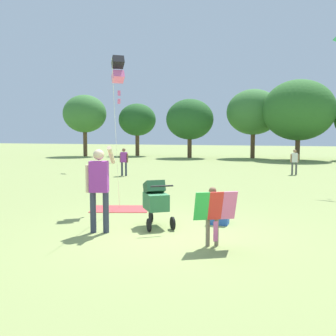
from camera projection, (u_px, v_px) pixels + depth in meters
The scene contains 10 objects.
ground_plane at pixel (168, 233), 7.88m from camera, with size 120.00×120.00×0.00m, color #849351.
treeline_distant at pixel (266, 114), 30.56m from camera, with size 39.69×5.78×6.16m.
child_with_butterfly_kite at pixel (213, 210), 6.91m from camera, with size 0.76×0.54×1.08m.
person_adult_flyer at pixel (99, 183), 7.87m from camera, with size 0.57×0.62×1.80m.
stroller at pixel (156, 199), 8.43m from camera, with size 0.90×1.05×1.03m.
kite_adult_black at pixel (118, 70), 10.36m from camera, with size 1.27×2.75×4.14m.
person_red_shirt at pixel (124, 160), 18.56m from camera, with size 0.43×0.19×1.34m.
person_sitting_far at pixel (294, 160), 19.12m from camera, with size 0.40×0.23×1.26m.
picnic_blanket at pixel (120, 209), 10.41m from camera, with size 1.52×0.98×0.02m, color #CC3D3D.
cooler_box at pixel (219, 216), 8.69m from camera, with size 0.45×0.33×0.35m.
Camera 1 is at (2.35, -7.36, 2.04)m, focal length 41.11 mm.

